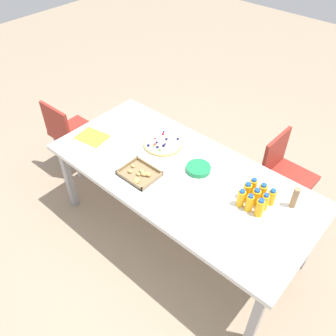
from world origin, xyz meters
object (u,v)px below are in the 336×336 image
object	(u,v)px
juice_bottle_6	(260,208)
napkin_stack	(143,124)
juice_bottle_0	(272,197)
juice_bottle_3	(265,202)
cardboard_tube	(295,198)
chair_near_left	(284,171)
juice_bottle_1	(262,191)
plate_stack	(198,168)
fruit_pizza	(163,143)
snack_tray	(140,174)
juice_bottle_5	(247,191)
juice_bottle_7	(249,203)
chair_end	(69,131)
juice_bottle_4	(256,197)
party_table	(181,178)
paper_folder	(92,137)
juice_bottle_8	(241,198)
juice_bottle_2	(253,187)

from	to	relation	value
juice_bottle_6	napkin_stack	bearing A→B (deg)	-10.01
juice_bottle_0	juice_bottle_3	world-z (taller)	juice_bottle_3
juice_bottle_3	cardboard_tube	distance (m)	0.21
juice_bottle_6	cardboard_tube	size ratio (longest dim) A/B	0.86
juice_bottle_0	chair_near_left	bearing A→B (deg)	-74.92
juice_bottle_1	plate_stack	world-z (taller)	juice_bottle_1
fruit_pizza	snack_tray	xyz separation A→B (m)	(-0.12, 0.40, -0.00)
juice_bottle_5	juice_bottle_7	xyz separation A→B (m)	(-0.07, 0.08, -0.00)
plate_stack	chair_end	bearing A→B (deg)	6.95
juice_bottle_1	juice_bottle_4	distance (m)	0.08
juice_bottle_0	juice_bottle_1	distance (m)	0.08
juice_bottle_6	juice_bottle_7	xyz separation A→B (m)	(0.08, 0.01, -0.00)
juice_bottle_0	fruit_pizza	size ratio (longest dim) A/B	0.39
juice_bottle_3	juice_bottle_4	distance (m)	0.07
fruit_pizza	plate_stack	bearing A→B (deg)	172.27
party_table	juice_bottle_0	distance (m)	0.71
juice_bottle_5	napkin_stack	world-z (taller)	juice_bottle_5
chair_end	juice_bottle_5	bearing A→B (deg)	3.78
juice_bottle_3	juice_bottle_6	xyz separation A→B (m)	(-0.00, 0.07, 0.00)
cardboard_tube	juice_bottle_1	bearing A→B (deg)	19.56
paper_folder	chair_near_left	bearing A→B (deg)	-144.28
juice_bottle_3	juice_bottle_7	distance (m)	0.11
juice_bottle_1	juice_bottle_6	xyz separation A→B (m)	(-0.07, 0.15, 0.01)
juice_bottle_0	juice_bottle_7	world-z (taller)	juice_bottle_7
chair_end	juice_bottle_7	bearing A→B (deg)	1.27
chair_near_left	paper_folder	bearing A→B (deg)	-53.02
party_table	fruit_pizza	bearing A→B (deg)	-26.65
juice_bottle_5	juice_bottle_8	bearing A→B (deg)	93.42
party_table	chair_near_left	distance (m)	0.98
party_table	juice_bottle_0	bearing A→B (deg)	-165.16
juice_bottle_6	chair_end	bearing A→B (deg)	2.77
snack_tray	paper_folder	size ratio (longest dim) A/B	1.11
chair_end	juice_bottle_6	size ratio (longest dim) A/B	5.58
chair_end	juice_bottle_4	bearing A→B (deg)	3.66
juice_bottle_2	cardboard_tube	xyz separation A→B (m)	(-0.28, -0.08, 0.02)
juice_bottle_7	juice_bottle_5	bearing A→B (deg)	-48.50
party_table	juice_bottle_6	xyz separation A→B (m)	(-0.67, -0.03, 0.13)
chair_near_left	snack_tray	distance (m)	1.31
juice_bottle_6	plate_stack	world-z (taller)	juice_bottle_6
juice_bottle_0	plate_stack	distance (m)	0.60
juice_bottle_2	chair_near_left	bearing A→B (deg)	-88.01
juice_bottle_4	napkin_stack	world-z (taller)	juice_bottle_4
juice_bottle_2	juice_bottle_6	xyz separation A→B (m)	(-0.14, 0.15, 0.00)
juice_bottle_2	juice_bottle_3	size ratio (longest dim) A/B	1.01
juice_bottle_1	juice_bottle_8	xyz separation A→B (m)	(0.08, 0.16, 0.01)
fruit_pizza	cardboard_tube	bearing A→B (deg)	-175.69
fruit_pizza	snack_tray	world-z (taller)	fruit_pizza
plate_stack	cardboard_tube	xyz separation A→B (m)	(-0.72, -0.14, 0.07)
juice_bottle_1	juice_bottle_8	distance (m)	0.18
chair_near_left	juice_bottle_0	bearing A→B (deg)	16.34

